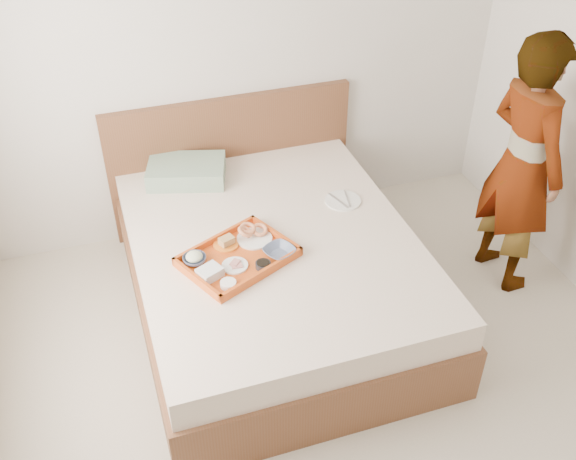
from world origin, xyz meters
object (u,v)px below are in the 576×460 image
Objects in this scene: tray at (238,257)px; dinner_plate at (343,201)px; bed at (275,274)px; person at (523,165)px.

tray reaches higher than dinner_plate.
person is (1.48, -0.13, 0.54)m from bed.
dinner_plate is at bearing 64.86° from person.
tray is 0.36× the size of person.
bed is at bearing 2.00° from tray.
dinner_plate is 1.06m from person.
dinner_plate is (0.75, 0.34, -0.02)m from tray.
person is at bearing -5.03° from bed.
bed is 0.40m from tray.
tray is at bearing -155.47° from dinner_plate.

